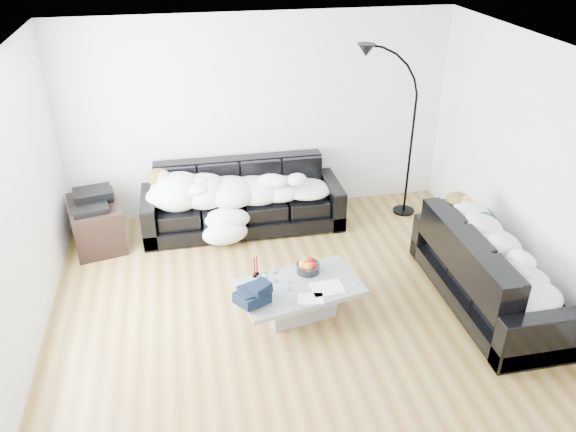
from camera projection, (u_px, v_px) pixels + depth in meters
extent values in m
plane|color=brown|center=(293.00, 304.00, 5.93)|extent=(5.00, 5.00, 0.00)
cube|color=silver|center=(259.00, 117.00, 7.23)|extent=(5.00, 0.02, 2.60)
cube|color=silver|center=(13.00, 219.00, 4.87)|extent=(0.02, 4.50, 2.60)
cube|color=silver|center=(534.00, 173.00, 5.72)|extent=(0.02, 4.50, 2.60)
plane|color=white|center=(295.00, 55.00, 4.66)|extent=(5.00, 5.00, 0.00)
cube|color=black|center=(243.00, 198.00, 7.17)|extent=(2.53, 0.88, 0.83)
cube|color=black|center=(492.00, 268.00, 5.77)|extent=(0.88, 2.06, 0.84)
ellipsoid|color=#0B5332|center=(462.00, 214.00, 6.16)|extent=(0.42, 0.38, 0.20)
cube|color=#939699|center=(299.00, 299.00, 5.71)|extent=(1.33, 0.93, 0.35)
cylinder|color=white|center=(308.00, 266.00, 5.79)|extent=(0.30, 0.30, 0.15)
cylinder|color=white|center=(276.00, 274.00, 5.64)|extent=(0.09, 0.09, 0.18)
cylinder|color=white|center=(265.00, 281.00, 5.52)|extent=(0.09, 0.09, 0.19)
cylinder|color=white|center=(290.00, 283.00, 5.52)|extent=(0.09, 0.09, 0.16)
cylinder|color=maroon|center=(254.00, 267.00, 5.69)|extent=(0.05, 0.05, 0.23)
cylinder|color=maroon|center=(257.00, 265.00, 5.73)|extent=(0.04, 0.04, 0.22)
cube|color=silver|center=(327.00, 288.00, 5.57)|extent=(0.34, 0.27, 0.01)
cube|color=silver|center=(311.00, 298.00, 5.42)|extent=(0.28, 0.22, 0.01)
cube|color=black|center=(97.00, 224.00, 6.85)|extent=(0.73, 0.92, 0.56)
cube|color=black|center=(92.00, 199.00, 6.68)|extent=(0.50, 0.43, 0.13)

